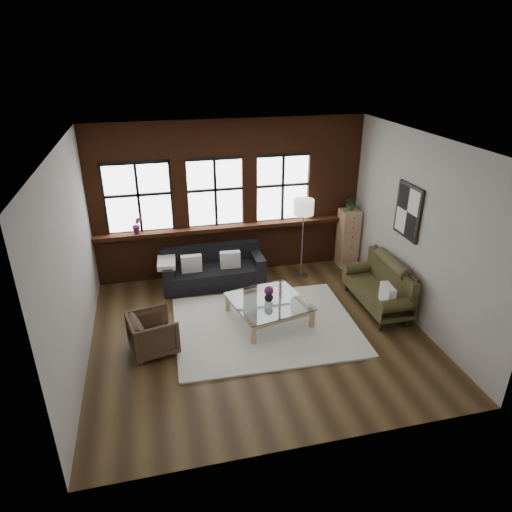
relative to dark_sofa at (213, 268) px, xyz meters
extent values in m
plane|color=#3B2815|center=(0.48, -1.90, -0.37)|extent=(5.50, 5.50, 0.00)
plane|color=white|center=(0.48, -1.90, 2.83)|extent=(5.50, 5.50, 0.00)
plane|color=#AFABA3|center=(0.48, 0.60, 1.23)|extent=(5.50, 0.00, 5.50)
plane|color=#AFABA3|center=(0.48, -4.40, 1.23)|extent=(5.50, 0.00, 5.50)
plane|color=#AFABA3|center=(-2.27, -1.90, 1.23)|extent=(0.00, 5.00, 5.00)
plane|color=#AFABA3|center=(3.23, -1.90, 1.23)|extent=(0.00, 5.00, 5.00)
cube|color=#512513|center=(0.48, 0.45, 0.67)|extent=(5.50, 0.30, 0.08)
cube|color=beige|center=(0.64, -1.76, -0.35)|extent=(3.17, 2.53, 0.03)
cube|color=white|center=(-0.43, -0.10, 0.19)|extent=(0.40, 0.14, 0.34)
cube|color=white|center=(0.34, -0.10, 0.19)|extent=(0.41, 0.16, 0.34)
cube|color=white|center=(2.70, -2.12, 0.19)|extent=(0.17, 0.39, 0.34)
imported|color=#422F21|center=(-1.25, -2.01, -0.04)|extent=(0.84, 0.83, 0.65)
imported|color=#B2B2B2|center=(0.74, -1.58, 0.11)|extent=(0.21, 0.21, 0.17)
sphere|color=#632256|center=(0.74, -1.58, 0.23)|extent=(0.17, 0.17, 0.17)
cube|color=tan|center=(2.99, 0.21, 0.27)|extent=(0.39, 0.39, 1.28)
imported|color=#2D5923|center=(2.99, 0.21, 1.07)|extent=(0.36, 0.34, 0.32)
imported|color=#632256|center=(-1.40, 0.42, 0.89)|extent=(0.22, 0.20, 0.35)
camera|label=1|loc=(-1.06, -8.21, 4.07)|focal=32.00mm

